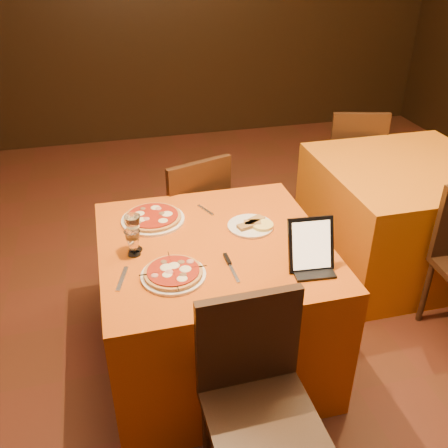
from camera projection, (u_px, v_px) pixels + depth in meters
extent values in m
cube|color=#5E2D19|center=(264.00, 345.00, 2.89)|extent=(6.00, 7.00, 0.01)
cube|color=black|center=(163.00, 6.00, 5.10)|extent=(6.00, 0.01, 2.80)
cube|color=#C6510C|center=(214.00, 302.00, 2.63)|extent=(1.10, 1.10, 0.75)
cube|color=orange|center=(401.00, 216.00, 3.42)|extent=(1.10, 1.10, 0.75)
cylinder|color=white|center=(173.00, 275.00, 2.19)|extent=(0.29, 0.29, 0.01)
cylinder|color=#AD4C23|center=(173.00, 272.00, 2.19)|extent=(0.26, 0.26, 0.02)
cylinder|color=white|center=(153.00, 220.00, 2.61)|extent=(0.33, 0.33, 0.01)
cylinder|color=#AD4C23|center=(153.00, 217.00, 2.61)|extent=(0.30, 0.30, 0.02)
cylinder|color=white|center=(250.00, 226.00, 2.56)|extent=(0.24, 0.24, 0.01)
cylinder|color=olive|center=(251.00, 223.00, 2.55)|extent=(0.15, 0.15, 0.02)
cube|color=black|center=(311.00, 244.00, 2.20)|extent=(0.21, 0.12, 0.24)
cube|color=#A5A4AB|center=(232.00, 270.00, 2.23)|extent=(0.02, 0.19, 0.01)
cube|color=#B0B0B7|center=(122.00, 279.00, 2.18)|extent=(0.07, 0.17, 0.01)
cube|color=#ACACB3|center=(206.00, 210.00, 2.71)|extent=(0.07, 0.13, 0.01)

